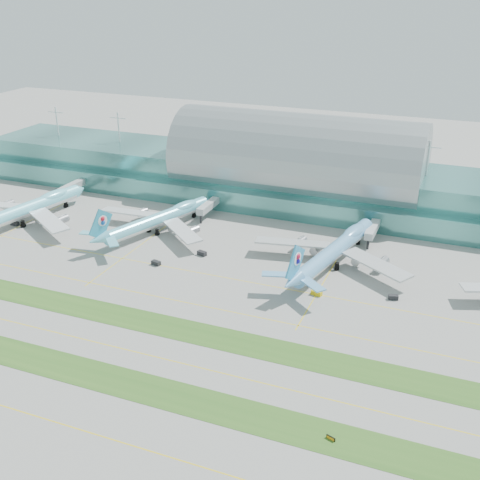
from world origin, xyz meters
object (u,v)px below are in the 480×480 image
at_px(airliner_b, 159,218).
at_px(airliner_c, 336,249).
at_px(taxiway_sign_east, 331,438).
at_px(airliner_a, 25,209).
at_px(terminal, 296,174).

distance_m(airliner_b, airliner_c, 78.83).
distance_m(airliner_c, taxiway_sign_east, 97.67).
xyz_separation_m(airliner_a, taxiway_sign_east, (161.20, -85.07, -5.95)).
bearing_deg(airliner_b, airliner_c, 15.91).
relative_size(airliner_c, taxiway_sign_east, 30.10).
distance_m(terminal, airliner_c, 71.95).
bearing_deg(airliner_b, airliner_a, -148.18).
bearing_deg(airliner_c, airliner_b, -171.14).
xyz_separation_m(terminal, airliner_b, (-43.91, -58.42, -8.37)).
height_order(airliner_b, taxiway_sign_east, airliner_b).
xyz_separation_m(airliner_b, airliner_c, (78.73, -4.03, 0.39)).
bearing_deg(airliner_c, terminal, 130.93).
distance_m(airliner_a, airliner_b, 62.01).
bearing_deg(airliner_a, terminal, 45.18).
height_order(terminal, airliner_a, terminal).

